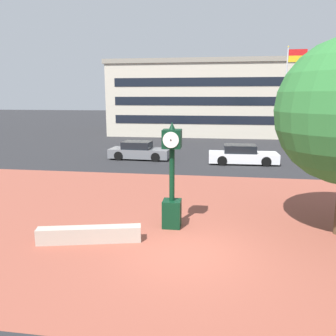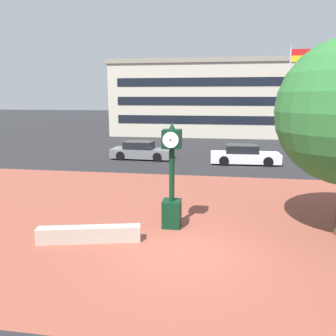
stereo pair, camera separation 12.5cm
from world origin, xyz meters
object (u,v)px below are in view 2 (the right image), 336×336
car_street_mid (141,151)px  civic_building (211,98)px  flagpole_secondary (324,93)px  flagpole_primary (291,87)px  car_street_far (244,155)px  street_clock (172,183)px

car_street_mid → civic_building: size_ratio=0.19×
car_street_mid → flagpole_secondary: size_ratio=0.54×
flagpole_primary → car_street_far: bearing=-115.3°
street_clock → car_street_far: size_ratio=0.79×
car_street_mid → car_street_far: same height
car_street_mid → flagpole_primary: bearing=128.5°
flagpole_primary → flagpole_secondary: bearing=0.0°
car_street_mid → flagpole_primary: (11.66, 8.53, 4.71)m
civic_building → street_clock: bearing=-90.0°
car_street_far → flagpole_secondary: bearing=140.1°
car_street_far → flagpole_primary: flagpole_primary is taller
car_street_mid → car_street_far: bearing=86.7°
flagpole_primary → street_clock: bearing=-109.3°
street_clock → car_street_mid: size_ratio=0.83×
car_street_far → civic_building: civic_building is taller
street_clock → flagpole_secondary: bearing=63.4°
car_street_mid → flagpole_secondary: (14.49, 8.53, 4.17)m
civic_building → car_street_mid: bearing=-101.3°
car_street_far → flagpole_primary: bearing=152.7°
car_street_far → civic_building: 22.15m
street_clock → flagpole_secondary: flagpole_secondary is taller
flagpole_primary → civic_building: flagpole_primary is taller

